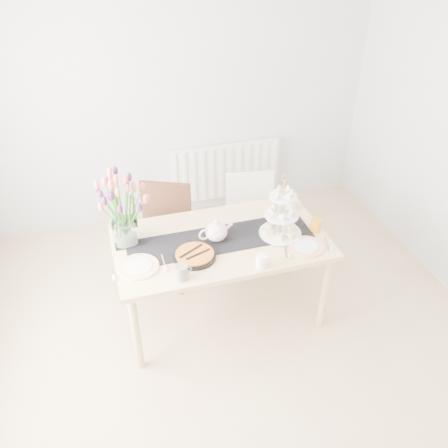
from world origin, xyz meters
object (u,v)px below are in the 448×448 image
object	(u,v)px
chair_brown	(164,226)
teapot	(216,231)
cream_jug	(292,204)
tart_tin	(195,255)
chair_white	(251,214)
tulip_vase	(121,200)
plate_left	(139,267)
mug_grey	(181,272)
dining_table	(220,248)
radiator	(225,171)
plate_right	(306,247)
mug_white	(261,261)
cake_stand	(281,220)
mug_orange	(316,225)

from	to	relation	value
chair_brown	teapot	distance (m)	0.76
cream_jug	tart_tin	size ratio (longest dim) A/B	0.32
chair_white	chair_brown	bearing A→B (deg)	-173.57
tulip_vase	plate_left	size ratio (longest dim) A/B	2.32
mug_grey	dining_table	bearing A→B (deg)	25.28
radiator	dining_table	xyz separation A→B (m)	(-0.51, -1.57, 0.22)
chair_white	plate_right	world-z (taller)	chair_white
mug_white	plate_right	size ratio (longest dim) A/B	0.36
dining_table	mug_white	bearing A→B (deg)	-64.61
cake_stand	plate_left	world-z (taller)	cake_stand
mug_grey	cake_stand	bearing A→B (deg)	0.97
tulip_vase	tart_tin	xyz separation A→B (m)	(0.45, -0.32, -0.35)
teapot	plate_right	xyz separation A→B (m)	(0.61, -0.27, -0.08)
chair_brown	mug_orange	distance (m)	1.32
mug_orange	cake_stand	bearing A→B (deg)	148.01
mug_grey	mug_white	distance (m)	0.56
dining_table	tulip_vase	size ratio (longest dim) A/B	2.40
tart_tin	mug_white	bearing A→B (deg)	-29.03
tulip_vase	cake_stand	world-z (taller)	tulip_vase
plate_right	mug_grey	bearing A→B (deg)	-175.32
cake_stand	plate_left	bearing A→B (deg)	-175.51
cream_jug	tulip_vase	bearing A→B (deg)	-160.74
tulip_vase	radiator	bearing A→B (deg)	49.59
teapot	radiator	bearing A→B (deg)	62.87
chair_brown	tulip_vase	world-z (taller)	tulip_vase
dining_table	mug_orange	world-z (taller)	mug_orange
chair_white	mug_grey	bearing A→B (deg)	-123.40
mug_orange	mug_white	bearing A→B (deg)	-178.62
plate_right	plate_left	bearing A→B (deg)	174.42
cream_jug	teapot	bearing A→B (deg)	-144.98
dining_table	plate_left	xyz separation A→B (m)	(-0.64, -0.15, 0.08)
chair_brown	tart_tin	size ratio (longest dim) A/B	2.88
dining_table	plate_right	bearing A→B (deg)	-25.21
chair_white	mug_orange	world-z (taller)	chair_white
cream_jug	mug_white	xyz separation A→B (m)	(-0.49, -0.63, -0.00)
teapot	mug_grey	size ratio (longest dim) A/B	2.53
dining_table	plate_right	distance (m)	0.65
dining_table	plate_left	bearing A→B (deg)	-166.45
teapot	chair_white	bearing A→B (deg)	42.43
tulip_vase	mug_white	bearing A→B (deg)	-32.79
chair_white	plate_right	bearing A→B (deg)	-74.60
tulip_vase	plate_left	xyz separation A→B (m)	(0.04, -0.32, -0.36)
plate_left	dining_table	bearing A→B (deg)	13.55
radiator	teapot	bearing A→B (deg)	-108.98
chair_brown	plate_left	bearing A→B (deg)	-87.68
cake_stand	plate_right	world-z (taller)	cake_stand
radiator	mug_white	world-z (taller)	mug_white
chair_white	cream_jug	bearing A→B (deg)	-51.91
dining_table	teapot	size ratio (longest dim) A/B	5.97
cream_jug	mug_white	distance (m)	0.80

